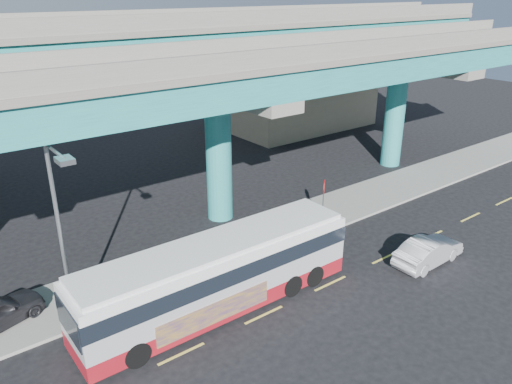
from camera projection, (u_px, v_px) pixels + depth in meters
ground at (326, 281)px, 23.70m from camera, size 120.00×120.00×0.00m
sidewalk at (256, 237)px, 27.71m from camera, size 70.00×4.00×0.15m
lane_markings at (330, 283)px, 23.48m from camera, size 58.00×0.12×0.01m
viaduct at (215, 63)px, 26.90m from camera, size 52.00×12.40×11.70m
building_beige at (292, 90)px, 49.36m from camera, size 14.00×10.23×7.00m
transit_bus at (218, 272)px, 21.06m from camera, size 12.58×2.75×3.22m
sedan at (428, 251)px, 24.98m from camera, size 1.60×4.22×1.38m
street_lamp at (61, 214)px, 18.27m from camera, size 0.50×2.55×7.84m
stop_sign at (324, 192)px, 28.09m from camera, size 0.67×0.57×2.83m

